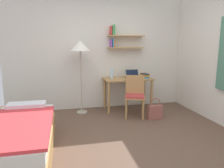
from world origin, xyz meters
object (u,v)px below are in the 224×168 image
Objects in this scene: bed at (19,138)px; handbag at (155,112)px; desk at (128,84)px; desk_chair at (135,94)px; laptop at (133,76)px; water_bottle at (112,73)px; standing_lamp at (80,49)px; book_stack at (145,76)px.

bed reaches higher than handbag.
desk_chair reaches higher than desk.
laptop is 0.49m from water_bottle.
water_bottle is (0.71, 0.07, -0.56)m from standing_lamp.
bed is 2.17× the size of desk_chair.
book_stack is (0.39, -0.06, 0.19)m from desk.
desk_chair is 1.51m from standing_lamp.
desk is 3.55× the size of laptop.
handbag is (1.44, -0.74, -1.26)m from standing_lamp.
bed is 2.71m from desk.
standing_lamp is at bearing -178.00° from desk.
laptop is (2.19, 1.69, 0.55)m from bed.
handbag is at bearing -92.39° from book_stack.
water_bottle is at bearing 173.16° from book_stack.
water_bottle is at bearing 123.95° from desk_chair.
standing_lamp reaches higher than desk_chair.
water_bottle is at bearing 174.47° from desk.
standing_lamp is at bearing 58.81° from bed.
water_bottle is at bearing 5.92° from standing_lamp.
bed is 7.89× the size of water_bottle.
bed is at bearing -140.86° from desk.
desk_chair is at bearing -24.05° from standing_lamp.
water_bottle is (-0.37, 0.04, 0.25)m from desk.
handbag is at bearing -47.97° from water_bottle.
standing_lamp reaches higher than handbag.
bed is 2.40m from desk_chair.
standing_lamp reaches higher than book_stack.
water_bottle is 0.54× the size of handbag.
desk_chair is 0.77m from water_bottle.
water_bottle is (1.71, 1.73, 0.62)m from bed.
handbag is at bearing -35.55° from desk_chair.
handbag is at bearing -64.98° from desk.
desk is at bearing -5.53° from water_bottle.
standing_lamp is 1.60m from book_stack.
book_stack reaches higher than handbag.
desk is 2.49× the size of handbag.
book_stack is 0.96m from handbag.
desk_chair is at bearing 29.33° from bed.
water_bottle reaches higher than desk_chair.
desk is at bearing 115.02° from handbag.
desk is 4.34× the size of book_stack.
bed is 2.27m from standing_lamp.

